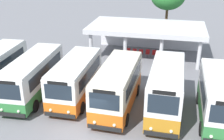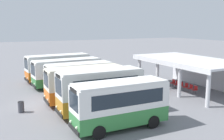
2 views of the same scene
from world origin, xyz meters
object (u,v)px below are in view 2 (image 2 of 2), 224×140
at_px(city_bus_middle_cream, 80,76).
at_px(waiting_chair_fourth_seat, 186,86).
at_px(litter_bin_apron, 21,107).
at_px(city_bus_second_in_row, 67,71).
at_px(city_bus_fourth_amber, 85,83).
at_px(waiting_chair_end_by_column, 173,82).
at_px(city_bus_fifth_blue, 100,90).
at_px(waiting_chair_fifth_seat, 190,88).
at_px(city_bus_far_end_green, 120,103).
at_px(waiting_chair_second_from_end, 176,84).
at_px(waiting_chair_middle_seat, 181,85).
at_px(waiting_chair_far_end_seat, 195,89).
at_px(city_bus_nearest_orange, 58,67).

relative_size(city_bus_middle_cream, waiting_chair_fourth_seat, 8.11).
relative_size(waiting_chair_fourth_seat, litter_bin_apron, 0.96).
relative_size(city_bus_second_in_row, city_bus_fourth_amber, 1.09).
bearing_deg(waiting_chair_end_by_column, city_bus_fourth_amber, -84.11).
distance_m(city_bus_fifth_blue, waiting_chair_fifth_seat, 11.23).
distance_m(city_bus_middle_cream, waiting_chair_fifth_seat, 11.54).
relative_size(city_bus_far_end_green, waiting_chair_fourth_seat, 7.74).
distance_m(city_bus_far_end_green, waiting_chair_second_from_end, 13.24).
xyz_separation_m(city_bus_second_in_row, waiting_chair_end_by_column, (5.66, 10.58, -1.21)).
bearing_deg(waiting_chair_end_by_column, waiting_chair_fourth_seat, -0.44).
height_order(waiting_chair_middle_seat, waiting_chair_far_end_seat, same).
bearing_deg(waiting_chair_fourth_seat, city_bus_far_end_green, -62.39).
height_order(city_bus_middle_cream, city_bus_far_end_green, city_bus_far_end_green).
xyz_separation_m(city_bus_fifth_blue, litter_bin_apron, (-3.06, -5.61, -1.48)).
bearing_deg(waiting_chair_fifth_seat, waiting_chair_far_end_seat, -3.52).
relative_size(city_bus_fourth_amber, waiting_chair_fifth_seat, 8.36).
xyz_separation_m(city_bus_nearest_orange, waiting_chair_end_by_column, (9.05, 10.70, -1.29)).
bearing_deg(waiting_chair_far_end_seat, city_bus_far_end_green, -68.30).
xyz_separation_m(waiting_chair_end_by_column, waiting_chair_fifth_seat, (2.83, -0.04, 0.00)).
xyz_separation_m(waiting_chair_second_from_end, waiting_chair_middle_seat, (0.71, -0.01, 0.00)).
xyz_separation_m(city_bus_middle_cream, city_bus_fourth_amber, (3.40, -0.67, 0.07)).
height_order(city_bus_nearest_orange, waiting_chair_fourth_seat, city_bus_nearest_orange).
distance_m(city_bus_fifth_blue, waiting_chair_far_end_seat, 11.10).
bearing_deg(city_bus_middle_cream, litter_bin_apron, -59.51).
xyz_separation_m(waiting_chair_end_by_column, waiting_chair_far_end_seat, (3.53, -0.08, 0.00)).
bearing_deg(waiting_chair_end_by_column, waiting_chair_fifth_seat, -0.82).
xyz_separation_m(waiting_chair_second_from_end, waiting_chair_fifth_seat, (2.12, 0.06, 0.00)).
relative_size(city_bus_middle_cream, waiting_chair_fifth_seat, 8.11).
distance_m(city_bus_far_end_green, litter_bin_apron, 8.61).
height_order(city_bus_far_end_green, waiting_chair_middle_seat, city_bus_far_end_green).
xyz_separation_m(waiting_chair_fifth_seat, waiting_chair_far_end_seat, (0.71, -0.04, 0.00)).
relative_size(city_bus_nearest_orange, waiting_chair_fourth_seat, 9.28).
bearing_deg(waiting_chair_middle_seat, city_bus_middle_cream, -109.80).
xyz_separation_m(city_bus_second_in_row, waiting_chair_far_end_seat, (9.19, 10.50, -1.21)).
distance_m(city_bus_fourth_amber, city_bus_far_end_green, 6.79).
bearing_deg(city_bus_fifth_blue, waiting_chair_far_end_seat, 95.19).
bearing_deg(city_bus_far_end_green, waiting_chair_fifth_seat, 114.72).
distance_m(city_bus_second_in_row, waiting_chair_fourth_seat, 13.18).
height_order(city_bus_nearest_orange, waiting_chair_middle_seat, city_bus_nearest_orange).
xyz_separation_m(city_bus_far_end_green, waiting_chair_end_by_column, (-7.93, 11.12, -1.27)).
xyz_separation_m(city_bus_middle_cream, waiting_chair_end_by_column, (2.26, 10.32, -1.20)).
height_order(waiting_chair_far_end_seat, litter_bin_apron, litter_bin_apron).
height_order(city_bus_middle_cream, city_bus_fifth_blue, city_bus_fifth_blue).
height_order(city_bus_middle_cream, city_bus_fourth_amber, city_bus_fourth_amber).
bearing_deg(city_bus_fourth_amber, city_bus_nearest_orange, 178.36).
xyz_separation_m(city_bus_far_end_green, waiting_chair_fourth_seat, (-5.81, 11.10, -1.27)).
bearing_deg(waiting_chair_end_by_column, city_bus_nearest_orange, -130.23).
bearing_deg(waiting_chair_fifth_seat, city_bus_fifth_blue, -81.21).
distance_m(city_bus_middle_cream, city_bus_far_end_green, 10.22).
relative_size(waiting_chair_middle_seat, waiting_chair_fourth_seat, 1.00).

